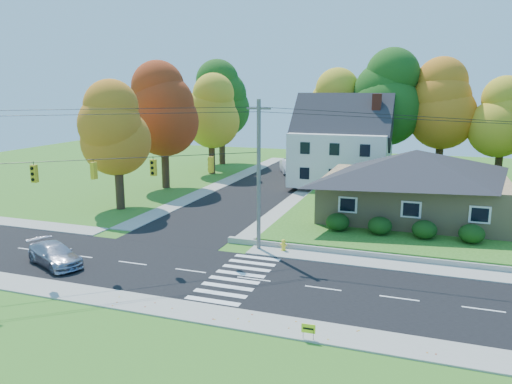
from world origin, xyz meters
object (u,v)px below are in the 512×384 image
ranch_house (415,182)px  silver_sedan (55,254)px  fire_hydrant (283,246)px  white_car (288,166)px

ranch_house → silver_sedan: bearing=-138.7°
fire_hydrant → white_car: bearing=105.1°
silver_sedan → fire_hydrant: (12.52, 7.18, -0.29)m
silver_sedan → white_car: size_ratio=0.93×
white_car → fire_hydrant: white_car is taller
silver_sedan → white_car: white_car is taller
fire_hydrant → silver_sedan: bearing=-150.2°
ranch_house → silver_sedan: ranch_house is taller
ranch_house → white_car: 25.43m
ranch_house → fire_hydrant: (-7.80, -10.65, -2.86)m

